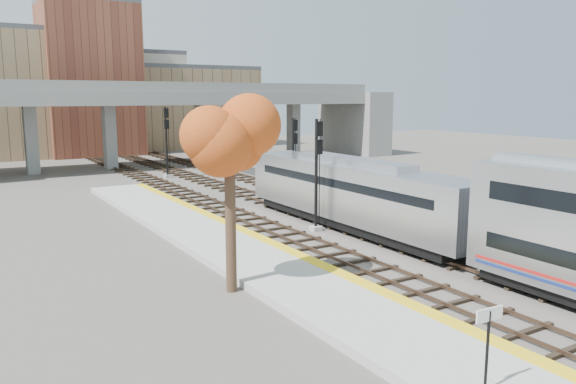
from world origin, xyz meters
TOP-DOWN VIEW (x-y plane):
  - ground at (0.00, 0.00)m, footprint 160.00×160.00m
  - platform at (-7.25, 0.00)m, footprint 4.50×60.00m
  - yellow_strip at (-5.35, 0.00)m, footprint 0.70×60.00m
  - tracks at (0.93, 12.50)m, footprint 10.70×95.00m
  - overpass at (4.92, 45.00)m, footprint 54.00×12.00m
  - buildings_far at (1.26, 66.57)m, footprint 43.00×21.00m
  - parking_lot at (14.00, 28.00)m, footprint 14.00×18.00m
  - locomotive at (1.00, 7.92)m, footprint 3.02×19.05m
  - signal_mast_near at (-1.10, 8.60)m, footprint 0.60×0.64m
  - signal_mast_mid at (3.00, 17.76)m, footprint 0.60×0.64m
  - signal_mast_far at (-1.10, 34.65)m, footprint 0.60×0.64m
  - station_sign at (-8.08, -9.46)m, footprint 0.90×0.10m
  - tree at (-9.99, 1.77)m, footprint 3.60×3.60m
  - car_a at (10.60, 24.32)m, footprint 1.76×3.60m
  - car_b at (13.77, 27.07)m, footprint 1.36×3.49m
  - car_c at (16.21, 33.17)m, footprint 2.10×4.18m

SIDE VIEW (x-z plane):
  - ground at x=0.00m, z-range 0.00..0.00m
  - parking_lot at x=14.00m, z-range 0.00..0.04m
  - tracks at x=0.93m, z-range -0.05..0.20m
  - platform at x=-7.25m, z-range 0.00..0.35m
  - yellow_strip at x=-5.35m, z-range 0.35..0.36m
  - car_b at x=13.77m, z-range 0.04..1.17m
  - car_c at x=16.21m, z-range 0.04..1.20m
  - car_a at x=10.60m, z-range 0.04..1.22m
  - station_sign at x=-8.08m, z-range 0.84..3.12m
  - locomotive at x=1.00m, z-range 0.23..4.33m
  - signal_mast_mid at x=3.00m, z-range -0.16..6.18m
  - signal_mast_near at x=-1.10m, z-range -0.10..6.57m
  - signal_mast_far at x=-1.10m, z-range -0.04..6.91m
  - overpass at x=4.92m, z-range 1.06..10.56m
  - tree at x=-9.99m, z-range 2.09..10.74m
  - buildings_far at x=1.26m, z-range -2.42..18.18m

